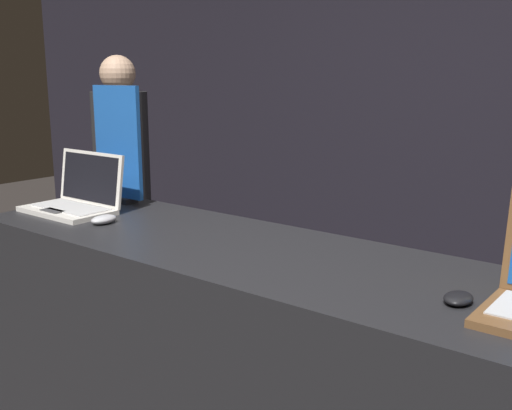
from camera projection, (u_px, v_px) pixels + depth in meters
name	position (u px, v px, depth m)	size (l,w,h in m)	color
wall_back	(465.00, 104.00, 3.36)	(8.00, 0.05, 2.80)	black
display_counter	(256.00, 387.00, 2.08)	(2.33, 0.66, 1.00)	black
laptop_front	(76.00, 197.00, 2.51)	(0.40, 0.26, 0.24)	silver
mouse_front	(104.00, 219.00, 2.31)	(0.07, 0.11, 0.03)	#B2B2B7
promo_stand_front	(118.00, 147.00, 2.65)	(0.29, 0.07, 0.52)	black
mouse_back	(458.00, 298.00, 1.50)	(0.07, 0.10, 0.03)	black
person_bystander	(124.00, 196.00, 3.48)	(0.32, 0.32, 1.67)	#282833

